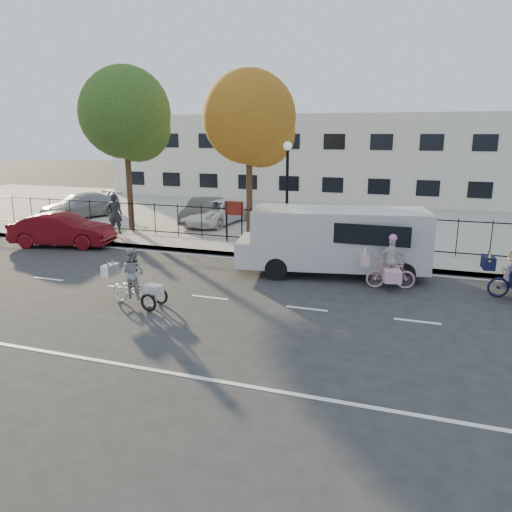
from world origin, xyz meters
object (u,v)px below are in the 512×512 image
at_px(zebra_trike, 134,283).
at_px(white_van, 336,239).
at_px(lot_car_a, 80,206).
at_px(pedestrian, 115,214).
at_px(lot_car_b, 215,212).
at_px(lot_car_c, 204,211).
at_px(lot_car_d, 345,219).
at_px(lamppost, 287,176).
at_px(red_sedan, 62,230).
at_px(unicorn_bike, 390,268).

xyz_separation_m(zebra_trike, white_van, (4.91, 5.04, 0.62)).
bearing_deg(lot_car_a, pedestrian, -15.31).
xyz_separation_m(lot_car_b, lot_car_c, (-0.70, 0.10, 0.03)).
bearing_deg(lot_car_d, white_van, -101.68).
bearing_deg(lamppost, red_sedan, -164.92).
xyz_separation_m(unicorn_bike, pedestrian, (-12.96, 4.10, 0.44)).
relative_size(white_van, red_sedan, 1.56).
xyz_separation_m(red_sedan, lot_car_d, (11.20, 6.56, 0.02)).
bearing_deg(white_van, lot_car_d, 85.55).
bearing_deg(pedestrian, white_van, 148.48).
distance_m(unicorn_bike, lot_car_d, 8.58).
xyz_separation_m(zebra_trike, lot_car_c, (-3.28, 11.89, 0.16)).
xyz_separation_m(red_sedan, lot_car_c, (3.79, 6.37, 0.09)).
xyz_separation_m(lamppost, red_sedan, (-9.38, -2.53, -2.39)).
height_order(white_van, lot_car_c, white_van).
relative_size(lamppost, lot_car_d, 1.26).
distance_m(unicorn_bike, lot_car_c, 12.88).
relative_size(unicorn_bike, lot_car_b, 0.40).
height_order(zebra_trike, unicorn_bike, unicorn_bike).
distance_m(zebra_trike, pedestrian, 10.10).
relative_size(lot_car_a, lot_car_b, 1.03).
bearing_deg(lot_car_c, lot_car_b, -14.04).
relative_size(lamppost, lot_car_b, 0.96).
relative_size(zebra_trike, lot_car_c, 0.49).
relative_size(zebra_trike, lot_car_a, 0.42).
distance_m(lamppost, lot_car_c, 7.16).
xyz_separation_m(white_van, lot_car_b, (-7.49, 6.74, -0.49)).
distance_m(white_van, lot_car_c, 10.68).
bearing_deg(lot_car_c, pedestrian, -132.24).
relative_size(pedestrian, lot_car_d, 0.55).
height_order(unicorn_bike, red_sedan, unicorn_bike).
bearing_deg(red_sedan, lot_car_b, -47.60).
bearing_deg(white_van, lot_car_a, 147.56).
bearing_deg(lot_car_d, lamppost, -132.28).
relative_size(pedestrian, lot_car_c, 0.47).
bearing_deg(lot_car_c, lot_car_d, -4.55).
bearing_deg(lot_car_b, lot_car_a, -169.06).
distance_m(zebra_trike, unicorn_bike, 7.91).
relative_size(unicorn_bike, red_sedan, 0.41).
distance_m(unicorn_bike, white_van, 2.32).
distance_m(unicorn_bike, pedestrian, 13.59).
height_order(red_sedan, lot_car_c, lot_car_c).
distance_m(lamppost, unicorn_bike, 6.60).
bearing_deg(red_sedan, zebra_trike, -139.94).
bearing_deg(pedestrian, zebra_trike, 110.90).
height_order(zebra_trike, pedestrian, pedestrian).
distance_m(zebra_trike, white_van, 7.06).
height_order(white_van, lot_car_a, white_van).
height_order(lamppost, white_van, lamppost).
height_order(zebra_trike, lot_car_b, zebra_trike).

